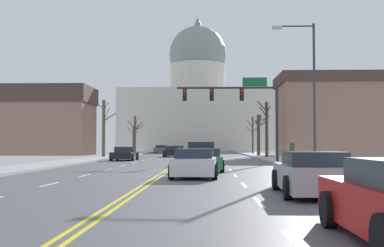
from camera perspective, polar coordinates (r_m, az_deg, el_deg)
The scene contains 22 objects.
ground at distance 26.43m, azimuth -3.00°, elevation -5.50°, with size 20.00×180.00×0.20m.
signal_gantry at distance 38.76m, azimuth 5.55°, elevation 2.61°, with size 7.91×0.41×6.51m.
street_lamp_right at distance 28.66m, azimuth 13.27°, elevation 4.68°, with size 2.40×0.24×8.12m.
capitol_building at distance 110.44m, azimuth 0.67°, elevation 1.99°, with size 32.89×21.03×30.27m.
pickup_truck_near_00 at distance 34.41m, azimuth 1.04°, elevation -3.61°, with size 2.26×5.62×1.61m.
sedan_near_01 at distance 27.12m, azimuth 1.39°, elevation -4.22°, with size 2.13×4.70×1.23m.
sedan_near_02 at distance 21.64m, azimuth 0.34°, elevation -4.65°, with size 2.11×4.28×1.26m.
sedan_near_03 at distance 14.76m, azimuth 13.61°, elevation -5.66°, with size 2.05×4.74×1.25m.
sedan_oncoming_00 at distance 45.03m, azimuth -7.75°, elevation -3.50°, with size 2.13×4.39×1.21m.
sedan_oncoming_01 at distance 57.19m, azimuth -2.23°, elevation -3.26°, with size 2.03×4.31×1.23m.
sedan_oncoming_02 at distance 67.52m, azimuth -1.65°, elevation -3.11°, with size 2.11×4.73×1.25m.
sedan_oncoming_03 at distance 80.71m, azimuth -3.59°, elevation -2.98°, with size 2.07×4.37×1.28m.
flank_building_00 at distance 68.00m, azimuth -16.10°, elevation 0.34°, with size 11.19×8.35×9.02m.
flank_building_01 at distance 62.17m, azimuth 16.48°, elevation 0.92°, with size 14.54×8.95×9.77m.
bare_tree_00 at distance 51.36m, azimuth 8.56°, elevation -0.48°, with size 1.42×1.47×5.74m.
bare_tree_01 at distance 53.36m, azimuth -10.11°, elevation -0.43°, with size 2.29×0.84×6.01m.
bare_tree_02 at distance 58.19m, azimuth 7.67°, elevation -1.16°, with size 1.70×2.47×4.75m.
bare_tree_03 at distance 69.52m, azimuth -6.58°, elevation -1.13°, with size 2.04×2.40×5.28m.
bare_tree_04 at distance 71.22m, azimuth 7.00°, elevation -1.14°, with size 2.37×2.20×5.30m.
bare_tree_05 at distance 75.17m, azimuth -6.69°, elevation -1.74°, with size 2.29×1.77×4.66m.
pedestrian_00 at distance 35.51m, azimuth 11.47°, elevation -3.03°, with size 0.35×0.34×1.60m.
bicycle_parked at distance 27.38m, azimuth 14.46°, elevation -4.34°, with size 0.12×1.77×0.85m.
Camera 1 is at (2.22, -26.30, 1.46)m, focal length 46.38 mm.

